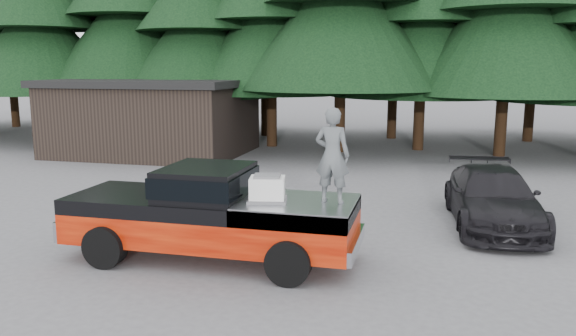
% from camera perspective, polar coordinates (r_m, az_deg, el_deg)
% --- Properties ---
extents(ground, '(120.00, 120.00, 0.00)m').
position_cam_1_polar(ground, '(11.90, -1.04, -8.78)').
color(ground, '#515053').
rests_on(ground, ground).
extents(pickup_truck, '(6.00, 2.04, 1.33)m').
position_cam_1_polar(pickup_truck, '(11.55, -7.75, -6.01)').
color(pickup_truck, red).
rests_on(pickup_truck, ground).
extents(truck_cab, '(1.66, 1.90, 0.59)m').
position_cam_1_polar(truck_cab, '(11.36, -8.34, -1.32)').
color(truck_cab, black).
rests_on(truck_cab, pickup_truck).
extents(air_compressor, '(0.75, 0.67, 0.45)m').
position_cam_1_polar(air_compressor, '(10.77, -2.11, -2.22)').
color(air_compressor, silver).
rests_on(air_compressor, pickup_truck).
extents(man_on_bed, '(0.71, 0.50, 1.82)m').
position_cam_1_polar(man_on_bed, '(10.57, 4.52, 1.29)').
color(man_on_bed, '#4F5456').
rests_on(man_on_bed, pickup_truck).
extents(parked_car, '(2.34, 4.98, 1.41)m').
position_cam_1_polar(parked_car, '(14.72, 20.06, -2.83)').
color(parked_car, black).
rests_on(parked_car, ground).
extents(utility_building, '(8.40, 6.40, 3.30)m').
position_cam_1_polar(utility_building, '(25.89, -13.48, 5.13)').
color(utility_building, black).
rests_on(utility_building, ground).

